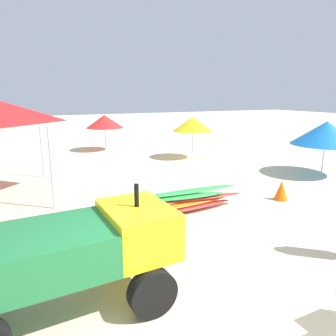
{
  "coord_description": "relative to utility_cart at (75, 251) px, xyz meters",
  "views": [
    {
      "loc": [
        -1.38,
        -2.41,
        2.6
      ],
      "look_at": [
        1.39,
        3.4,
        1.07
      ],
      "focal_mm": 33.08,
      "sensor_mm": 36.0,
      "label": 1
    }
  ],
  "objects": [
    {
      "name": "utility_cart",
      "position": [
        0.0,
        0.0,
        0.0
      ],
      "size": [
        2.6,
        1.39,
        1.5
      ],
      "color": "#1E6B38",
      "rests_on": "ground"
    },
    {
      "name": "surfboard_pile",
      "position": [
        2.81,
        2.32,
        -0.55
      ],
      "size": [
        2.75,
        0.74,
        0.48
      ],
      "color": "white",
      "rests_on": "ground"
    },
    {
      "name": "beach_umbrella_left",
      "position": [
        5.97,
        7.57,
        0.64
      ],
      "size": [
        1.66,
        1.66,
        1.71
      ],
      "color": "beige",
      "rests_on": "ground"
    },
    {
      "name": "beach_umbrella_mid",
      "position": [
        3.16,
        10.95,
        0.59
      ],
      "size": [
        1.74,
        1.74,
        1.68
      ],
      "color": "beige",
      "rests_on": "ground"
    },
    {
      "name": "beach_umbrella_far",
      "position": [
        8.49,
        3.31,
        0.6
      ],
      "size": [
        2.18,
        2.18,
        1.77
      ],
      "color": "beige",
      "rests_on": "ground"
    },
    {
      "name": "traffic_cone_near",
      "position": [
        5.34,
        1.98,
        -0.54
      ],
      "size": [
        0.35,
        0.35,
        0.5
      ],
      "primitive_type": "cone",
      "color": "orange",
      "rests_on": "ground"
    }
  ]
}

